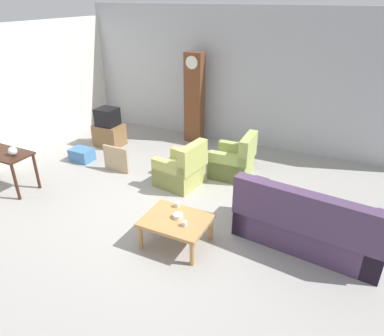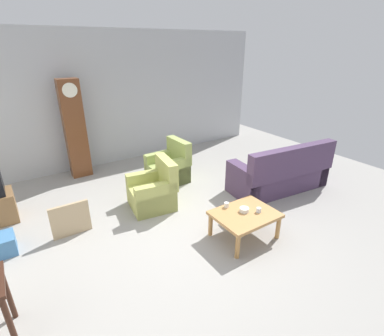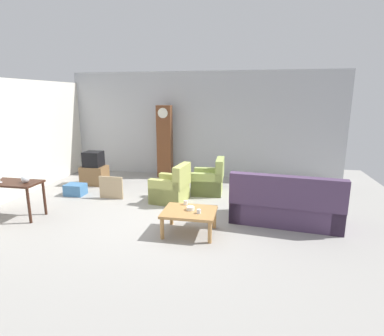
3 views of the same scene
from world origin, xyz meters
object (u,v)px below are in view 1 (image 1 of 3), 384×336
armchair_olive_far (234,162)px  glass_dome_cloche (13,151)px  armchair_olive_near (181,171)px  framed_picture_leaning (116,159)px  cup_blue_rimmed (185,224)px  storage_box_blue (82,155)px  bowl_white_stacked (178,216)px  couch_floral (308,225)px  coffee_table_wood (176,222)px  tv_crt (107,117)px  tv_stand_cabinet (109,135)px  cup_white_porcelain (177,205)px  grandfather_clock (194,98)px  console_table_dark (0,156)px

armchair_olive_far → glass_dome_cloche: 4.21m
armchair_olive_near → glass_dome_cloche: 3.11m
framed_picture_leaning → cup_blue_rimmed: size_ratio=7.94×
armchair_olive_far → storage_box_blue: armchair_olive_far is taller
bowl_white_stacked → couch_floral: bearing=23.9°
coffee_table_wood → tv_crt: size_ratio=2.00×
framed_picture_leaning → glass_dome_cloche: size_ratio=3.71×
tv_stand_cabinet → tv_crt: 0.47m
couch_floral → bowl_white_stacked: bearing=-156.1°
armchair_olive_far → bowl_white_stacked: 2.43m
framed_picture_leaning → bowl_white_stacked: framed_picture_leaning is taller
storage_box_blue → cup_white_porcelain: size_ratio=5.85×
tv_crt → grandfather_clock: bearing=34.6°
console_table_dark → cup_white_porcelain: bearing=3.4°
armchair_olive_near → framed_picture_leaning: armchair_olive_near is taller
couch_floral → grandfather_clock: grandfather_clock is taller
console_table_dark → glass_dome_cloche: glass_dome_cloche is taller
tv_crt → bowl_white_stacked: bearing=-38.3°
armchair_olive_far → console_table_dark: 4.52m
couch_floral → armchair_olive_near: couch_floral is taller
grandfather_clock → storage_box_blue: 2.99m
tv_crt → cup_white_porcelain: (3.18, -2.37, -0.26)m
couch_floral → storage_box_blue: couch_floral is taller
armchair_olive_near → framed_picture_leaning: size_ratio=1.53×
console_table_dark → framed_picture_leaning: console_table_dark is taller
console_table_dark → cup_blue_rimmed: (4.00, -0.18, -0.17)m
tv_stand_cabinet → cup_blue_rimmed: size_ratio=9.00×
couch_floral → console_table_dark: couch_floral is taller
tv_stand_cabinet → cup_white_porcelain: bearing=-36.7°
armchair_olive_near → cup_white_porcelain: size_ratio=11.25×
armchair_olive_near → bowl_white_stacked: (0.79, -1.60, 0.16)m
cup_white_porcelain → tv_crt: bearing=143.3°
couch_floral → framed_picture_leaning: (-4.04, 0.76, -0.08)m
armchair_olive_near → grandfather_clock: 2.50m
tv_crt → glass_dome_cloche: 2.60m
storage_box_blue → cup_blue_rimmed: (3.50, -1.75, 0.33)m
bowl_white_stacked → tv_crt: bearing=141.7°
coffee_table_wood → console_table_dark: 3.81m
tv_stand_cabinet → coffee_table_wood: bearing=-38.8°
grandfather_clock → armchair_olive_far: bearing=-41.6°
console_table_dark → glass_dome_cloche: (0.40, -0.00, 0.19)m
tv_crt → storage_box_blue: 1.18m
tv_stand_cabinet → glass_dome_cloche: size_ratio=4.21×
framed_picture_leaning → bowl_white_stacked: 2.77m
grandfather_clock → tv_stand_cabinet: bearing=-145.4°
grandfather_clock → framed_picture_leaning: size_ratio=3.66×
storage_box_blue → glass_dome_cloche: glass_dome_cloche is taller
grandfather_clock → tv_crt: 2.16m
couch_floral → cup_blue_rimmed: (-1.57, -0.91, 0.12)m
console_table_dark → cup_white_porcelain: console_table_dark is taller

